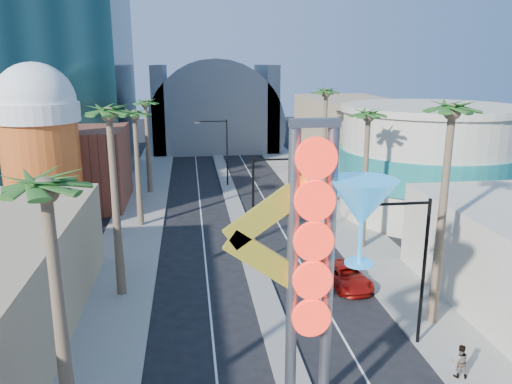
{
  "coord_description": "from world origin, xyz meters",
  "views": [
    {
      "loc": [
        -4.4,
        -14.13,
        14.47
      ],
      "look_at": [
        0.39,
        21.35,
        5.11
      ],
      "focal_mm": 35.0,
      "sensor_mm": 36.0,
      "label": 1
    }
  ],
  "objects_px": {
    "red_pickup": "(346,276)",
    "pedestrian_a": "(446,282)",
    "neon_sign": "(332,257)",
    "pedestrian_b": "(460,361)"
  },
  "relations": [
    {
      "from": "red_pickup",
      "to": "neon_sign",
      "type": "bearing_deg",
      "value": -117.8
    },
    {
      "from": "neon_sign",
      "to": "red_pickup",
      "type": "distance_m",
      "value": 14.94
    },
    {
      "from": "pedestrian_b",
      "to": "neon_sign",
      "type": "bearing_deg",
      "value": 29.56
    },
    {
      "from": "neon_sign",
      "to": "pedestrian_b",
      "type": "distance_m",
      "value": 9.6
    },
    {
      "from": "red_pickup",
      "to": "pedestrian_b",
      "type": "bearing_deg",
      "value": -85.29
    },
    {
      "from": "pedestrian_a",
      "to": "pedestrian_b",
      "type": "xyz_separation_m",
      "value": [
        -3.57,
        -8.01,
        -0.09
      ]
    },
    {
      "from": "neon_sign",
      "to": "pedestrian_a",
      "type": "distance_m",
      "value": 15.77
    },
    {
      "from": "red_pickup",
      "to": "pedestrian_a",
      "type": "distance_m",
      "value": 6.25
    },
    {
      "from": "red_pickup",
      "to": "pedestrian_a",
      "type": "relative_size",
      "value": 2.74
    },
    {
      "from": "pedestrian_b",
      "to": "pedestrian_a",
      "type": "bearing_deg",
      "value": -100.01
    }
  ]
}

